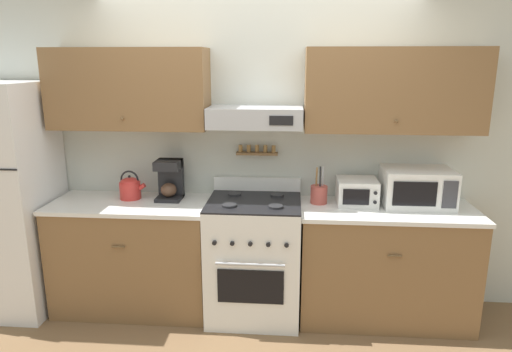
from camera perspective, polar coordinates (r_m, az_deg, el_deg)
ground_plane at (r=3.69m, az=-0.63°, el=-18.91°), size 16.00×16.00×0.00m
wall_back at (r=3.71m, az=0.36°, el=5.49°), size 5.20×0.46×2.55m
counter_left at (r=3.95m, az=-15.00°, el=-9.51°), size 1.27×0.62×0.92m
counter_right at (r=3.81m, az=15.77°, el=-10.48°), size 1.34×0.62×0.92m
stove_range at (r=3.71m, az=-0.23°, el=-10.18°), size 0.72×0.67×1.08m
tea_kettle at (r=3.86m, az=-15.45°, el=-1.38°), size 0.22×0.17×0.24m
coffee_maker at (r=3.77m, az=-10.72°, el=-0.43°), size 0.20×0.22×0.33m
microwave at (r=3.76m, az=19.44°, el=-1.30°), size 0.53×0.40×0.29m
utensil_crock at (r=3.64m, az=7.87°, el=-2.23°), size 0.13×0.13×0.30m
toaster_oven at (r=3.66m, az=12.49°, el=-1.93°), size 0.31×0.30×0.20m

